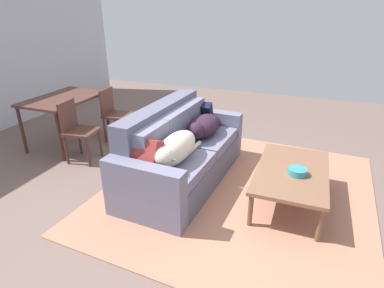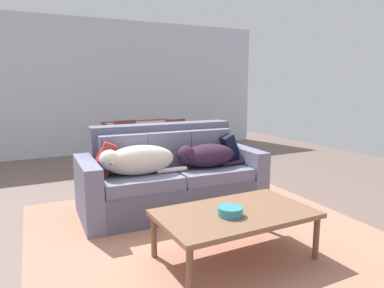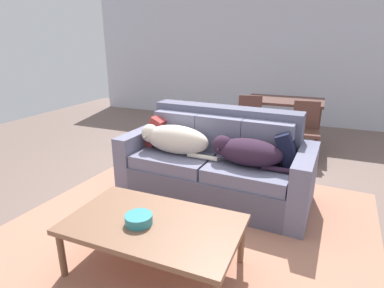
{
  "view_description": "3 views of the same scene",
  "coord_description": "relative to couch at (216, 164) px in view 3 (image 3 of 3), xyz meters",
  "views": [
    {
      "loc": [
        -3.04,
        -1.18,
        2.07
      ],
      "look_at": [
        0.15,
        0.06,
        0.56
      ],
      "focal_mm": 29.44,
      "sensor_mm": 36.0,
      "label": 1
    },
    {
      "loc": [
        -1.4,
        -3.4,
        1.46
      ],
      "look_at": [
        0.46,
        0.16,
        0.76
      ],
      "focal_mm": 33.39,
      "sensor_mm": 36.0,
      "label": 2
    },
    {
      "loc": [
        1.22,
        -2.81,
        1.67
      ],
      "look_at": [
        0.06,
        -0.06,
        0.68
      ],
      "focal_mm": 29.06,
      "sensor_mm": 36.0,
      "label": 3
    }
  ],
  "objects": [
    {
      "name": "area_rug",
      "position": [
        -0.0,
        -0.77,
        -0.36
      ],
      "size": [
        3.38,
        3.19,
        0.01
      ],
      "primitive_type": "cube",
      "rotation": [
        0.0,
        0.0,
        -0.05
      ],
      "color": "tan",
      "rests_on": "ground"
    },
    {
      "name": "couch",
      "position": [
        0.0,
        0.0,
        0.0
      ],
      "size": [
        2.1,
        1.0,
        0.97
      ],
      "rotation": [
        0.0,
        0.0,
        -0.05
      ],
      "color": "#58586E",
      "rests_on": "ground"
    },
    {
      "name": "coffee_table",
      "position": [
        -0.03,
        -1.36,
        0.01
      ],
      "size": [
        1.27,
        0.75,
        0.42
      ],
      "color": "brown",
      "rests_on": "ground"
    },
    {
      "name": "dining_chair_near_left",
      "position": [
        -0.0,
        1.57,
        0.12
      ],
      "size": [
        0.45,
        0.45,
        0.88
      ],
      "rotation": [
        0.0,
        0.0,
        0.13
      ],
      "color": "#513028",
      "rests_on": "ground"
    },
    {
      "name": "dining_table",
      "position": [
        0.44,
        2.14,
        0.32
      ],
      "size": [
        1.22,
        0.81,
        0.77
      ],
      "color": "#513028",
      "rests_on": "ground"
    },
    {
      "name": "ground_plane",
      "position": [
        -0.23,
        -0.25,
        -0.37
      ],
      "size": [
        10.0,
        10.0,
        0.0
      ],
      "primitive_type": "plane",
      "color": "#725C54"
    },
    {
      "name": "dining_chair_near_right",
      "position": [
        0.83,
        1.52,
        0.11
      ],
      "size": [
        0.43,
        0.43,
        0.86
      ],
      "rotation": [
        0.0,
        0.0,
        0.08
      ],
      "color": "#513028",
      "rests_on": "ground"
    },
    {
      "name": "dog_on_left_cushion",
      "position": [
        -0.45,
        -0.15,
        0.28
      ],
      "size": [
        0.93,
        0.34,
        0.31
      ],
      "rotation": [
        0.0,
        0.0,
        -0.05
      ],
      "color": "beige",
      "rests_on": "couch"
    },
    {
      "name": "throw_pillow_by_left_arm",
      "position": [
        -0.75,
        0.09,
        0.29
      ],
      "size": [
        0.31,
        0.4,
        0.4
      ],
      "primitive_type": "cube",
      "rotation": [
        0.0,
        0.39,
        -0.11
      ],
      "color": "maroon",
      "rests_on": "couch"
    },
    {
      "name": "bowl_on_coffee_table",
      "position": [
        -0.12,
        -1.42,
        0.08
      ],
      "size": [
        0.2,
        0.2,
        0.07
      ],
      "primitive_type": "cylinder",
      "color": "teal",
      "rests_on": "coffee_table"
    },
    {
      "name": "back_partition",
      "position": [
        -0.23,
        3.75,
        0.98
      ],
      "size": [
        8.0,
        0.12,
        2.7
      ],
      "primitive_type": "cube",
      "color": "silver",
      "rests_on": "ground"
    },
    {
      "name": "throw_pillow_by_right_arm",
      "position": [
        0.75,
        0.01,
        0.28
      ],
      "size": [
        0.27,
        0.37,
        0.39
      ],
      "primitive_type": "cube",
      "rotation": [
        0.0,
        -0.38,
        0.03
      ],
      "color": "black",
      "rests_on": "couch"
    },
    {
      "name": "dog_on_right_cushion",
      "position": [
        0.37,
        -0.17,
        0.26
      ],
      "size": [
        0.83,
        0.4,
        0.27
      ],
      "rotation": [
        0.0,
        0.0,
        -0.05
      ],
      "color": "#301C2F",
      "rests_on": "couch"
    }
  ]
}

